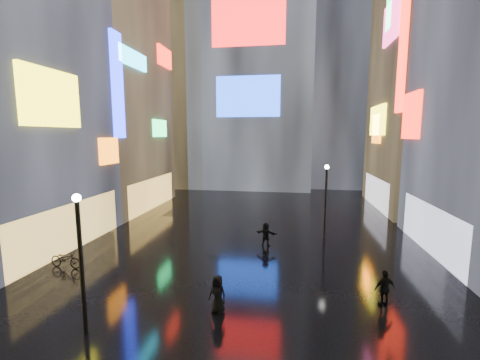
% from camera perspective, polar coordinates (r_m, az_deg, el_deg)
% --- Properties ---
extents(ground, '(140.00, 140.00, 0.00)m').
position_cam_1_polar(ground, '(24.82, 2.96, -8.94)').
color(ground, black).
rests_on(ground, ground).
extents(building_left_far, '(10.28, 12.00, 22.00)m').
position_cam_1_polar(building_left_far, '(35.11, -23.40, 13.49)').
color(building_left_far, black).
rests_on(building_left_far, ground).
extents(building_right_far, '(10.28, 12.00, 28.00)m').
position_cam_1_polar(building_right_far, '(36.84, 31.99, 17.37)').
color(building_right_far, black).
rests_on(building_right_far, ground).
extents(tower_main, '(16.00, 14.20, 42.00)m').
position_cam_1_polar(tower_main, '(49.85, 2.64, 24.02)').
color(tower_main, black).
rests_on(tower_main, ground).
extents(tower_flank_right, '(12.00, 12.00, 34.00)m').
position_cam_1_polar(tower_flank_right, '(50.98, 17.19, 18.69)').
color(tower_flank_right, black).
rests_on(tower_flank_right, ground).
extents(tower_flank_left, '(10.00, 10.00, 26.00)m').
position_cam_1_polar(tower_flank_left, '(48.85, -11.07, 14.62)').
color(tower_flank_left, black).
rests_on(tower_flank_left, ground).
extents(lamp_near, '(0.30, 0.30, 5.20)m').
position_cam_1_polar(lamp_near, '(13.05, -26.47, -11.98)').
color(lamp_near, black).
rests_on(lamp_near, ground).
extents(lamp_far, '(0.30, 0.30, 5.20)m').
position_cam_1_polar(lamp_far, '(23.10, 15.00, -2.96)').
color(lamp_far, black).
rests_on(lamp_far, ground).
extents(pedestrian_3, '(1.00, 0.65, 1.57)m').
position_cam_1_polar(pedestrian_3, '(15.57, 24.35, -17.14)').
color(pedestrian_3, black).
rests_on(pedestrian_3, ground).
extents(pedestrian_4, '(0.88, 0.71, 1.57)m').
position_cam_1_polar(pedestrian_4, '(13.92, -3.99, -19.56)').
color(pedestrian_4, black).
rests_on(pedestrian_4, ground).
extents(pedestrian_5, '(1.52, 0.82, 1.56)m').
position_cam_1_polar(pedestrian_5, '(21.33, 4.62, -9.62)').
color(pedestrian_5, black).
rests_on(pedestrian_5, ground).
extents(umbrella_2, '(1.36, 1.36, 0.87)m').
position_cam_1_polar(umbrella_2, '(13.40, -4.04, -14.92)').
color(umbrella_2, black).
rests_on(umbrella_2, pedestrian_4).
extents(bicycle, '(1.94, 0.83, 0.99)m').
position_cam_1_polar(bicycle, '(20.44, -28.59, -12.23)').
color(bicycle, black).
rests_on(bicycle, ground).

